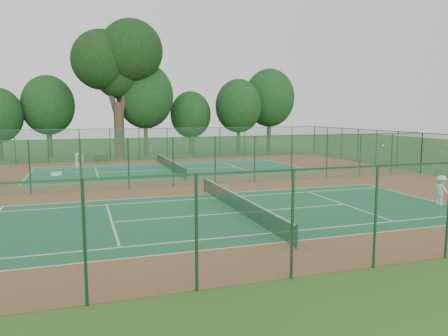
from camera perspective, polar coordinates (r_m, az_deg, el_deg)
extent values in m
plane|color=#2D581B|center=(31.28, -3.84, -2.30)|extent=(120.00, 120.00, 0.00)
cube|color=brown|center=(31.28, -3.84, -2.29)|extent=(40.00, 36.00, 0.01)
cube|color=#1C5935|center=(22.84, 1.87, -5.84)|extent=(23.77, 10.97, 0.01)
cube|color=#216847|center=(39.96, -7.09, -0.23)|extent=(23.77, 10.97, 0.01)
cube|color=#1A502A|center=(48.61, -9.22, 3.12)|extent=(40.00, 0.02, 3.50)
cube|color=#143922|center=(48.51, -9.26, 5.14)|extent=(40.00, 0.05, 0.05)
cube|color=#1A502C|center=(14.57, 14.33, -6.66)|extent=(40.00, 0.02, 3.50)
cube|color=#13361B|center=(14.26, 14.55, 0.03)|extent=(40.00, 0.05, 0.05)
cube|color=#17472C|center=(40.89, 24.40, 1.79)|extent=(0.02, 36.00, 3.50)
cube|color=#153C21|center=(40.78, 24.52, 4.19)|extent=(0.05, 36.00, 0.05)
cube|color=#194C28|center=(31.04, -3.87, 0.88)|extent=(40.00, 0.02, 3.50)
cube|color=#14391E|center=(30.89, -3.90, 4.04)|extent=(40.00, 0.05, 0.05)
cylinder|color=#12321C|center=(17.06, 9.43, -8.86)|extent=(0.10, 0.10, 0.97)
cylinder|color=#12321C|center=(28.73, -2.55, -2.17)|extent=(0.10, 0.10, 0.97)
cube|color=black|center=(22.74, 1.88, -4.69)|extent=(0.02, 12.80, 0.85)
cube|color=white|center=(22.66, 1.88, -3.61)|extent=(0.04, 12.80, 0.06)
cylinder|color=#13351E|center=(33.70, -4.96, -0.78)|extent=(0.10, 0.10, 0.97)
cylinder|color=#13351E|center=(46.16, -8.67, 1.34)|extent=(0.10, 0.10, 0.97)
cube|color=black|center=(39.90, -7.10, 0.44)|extent=(0.02, 12.80, 0.85)
cube|color=silver|center=(39.85, -7.11, 1.06)|extent=(0.04, 12.80, 0.06)
imported|color=silver|center=(27.27, 26.48, -2.62)|extent=(0.81, 1.19, 1.70)
imported|color=silver|center=(39.96, -18.69, 0.66)|extent=(0.50, 0.67, 1.67)
cylinder|color=slate|center=(47.59, -17.99, 1.25)|extent=(0.63, 0.63, 0.96)
cube|color=#12341B|center=(47.33, -16.33, 0.94)|extent=(0.12, 0.37, 0.40)
cube|color=#12341B|center=(47.22, -15.04, 0.97)|extent=(0.12, 0.37, 0.40)
cube|color=#12341B|center=(47.25, -15.69, 1.22)|extent=(1.39, 0.57, 0.04)
cube|color=#12341B|center=(47.05, -15.72, 1.45)|extent=(1.34, 0.24, 0.40)
cube|color=white|center=(38.61, -21.08, -0.70)|extent=(0.87, 0.56, 0.30)
sphere|color=#ACC32D|center=(32.79, 7.90, -1.83)|extent=(0.07, 0.07, 0.07)
sphere|color=#A3C12C|center=(31.08, 0.52, -2.27)|extent=(0.07, 0.07, 0.07)
sphere|color=#B4C62E|center=(30.43, -3.09, -2.48)|extent=(0.07, 0.07, 0.07)
cylinder|color=#35281D|center=(52.02, -13.53, 4.84)|extent=(1.16, 1.16, 6.33)
cylinder|color=#35281D|center=(52.29, -14.77, 10.02)|extent=(2.14, 0.63, 6.29)
cylinder|color=#35281D|center=(51.94, -12.62, 10.45)|extent=(2.00, 0.59, 6.83)
sphere|color=black|center=(52.50, -15.71, 13.44)|extent=(6.75, 6.75, 6.75)
sphere|color=black|center=(52.38, -12.03, 14.73)|extent=(7.17, 7.17, 7.17)
sphere|color=black|center=(53.01, -13.59, 11.73)|extent=(5.48, 5.48, 5.48)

